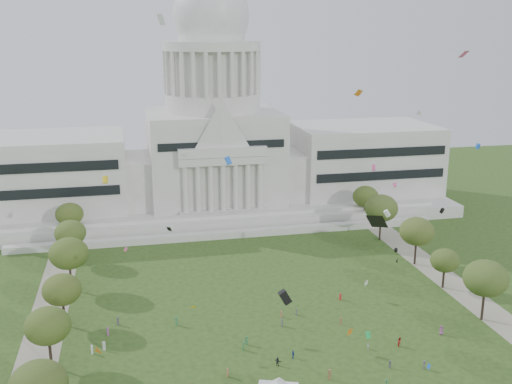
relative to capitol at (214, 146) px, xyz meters
name	(u,v)px	position (x,y,z in m)	size (l,w,h in m)	color
capitol	(214,146)	(0.00, 0.00, 0.00)	(160.00, 64.50, 91.30)	silver
path_left	(43,336)	(-48.00, -83.59, -22.28)	(8.00, 160.00, 0.04)	gray
path_right	(466,294)	(48.00, -83.59, -22.28)	(8.00, 160.00, 0.04)	gray
row_tree_l_2	(48,326)	(-45.04, -96.29, -13.79)	(8.42, 8.42, 11.97)	black
row_tree_r_2	(486,278)	(44.17, -96.15, -12.64)	(9.55, 9.55, 13.58)	black
row_tree_l_3	(62,290)	(-44.09, -79.67, -14.09)	(8.12, 8.12, 11.55)	black
row_tree_r_3	(445,261)	(44.40, -79.10, -15.21)	(7.01, 7.01, 9.98)	black
row_tree_l_4	(69,254)	(-44.08, -61.17, -12.90)	(9.29, 9.29, 13.21)	black
row_tree_r_4	(417,231)	(44.76, -63.55, -13.01)	(9.19, 9.19, 13.06)	black
row_tree_l_5	(70,233)	(-45.22, -42.58, -13.88)	(8.33, 8.33, 11.85)	black
row_tree_r_5	(381,208)	(43.49, -43.40, -12.37)	(9.82, 9.82, 13.96)	black
row_tree_l_6	(69,214)	(-46.87, -24.45, -14.02)	(8.19, 8.19, 11.64)	black
row_tree_r_6	(366,196)	(45.96, -25.46, -13.79)	(8.42, 8.42, 11.97)	black
person_0	(441,330)	(32.21, -100.37, -21.28)	(1.00, 0.65, 2.04)	#994C8C
person_2	(400,342)	(21.72, -103.03, -21.29)	(0.98, 0.60, 2.01)	#B21E1E
person_3	(386,383)	(13.29, -115.43, -21.55)	(0.97, 0.50, 1.49)	#33723F
person_4	(293,354)	(-0.17, -102.69, -21.50)	(0.94, 0.51, 1.60)	navy
person_5	(278,361)	(-3.72, -104.67, -21.45)	(1.56, 0.62, 1.68)	#26262B
person_9	(424,365)	(22.53, -111.68, -21.42)	(1.13, 0.58, 1.75)	#4C4C51
person_10	(368,346)	(15.11, -102.82, -21.61)	(0.80, 0.44, 1.37)	silver
distant_crowd	(212,354)	(-15.28, -99.39, -21.43)	(59.55, 38.80, 1.93)	#33723F
kite_swarm	(319,228)	(4.05, -103.38, 3.97)	(84.13, 104.60, 60.82)	#E54C8C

